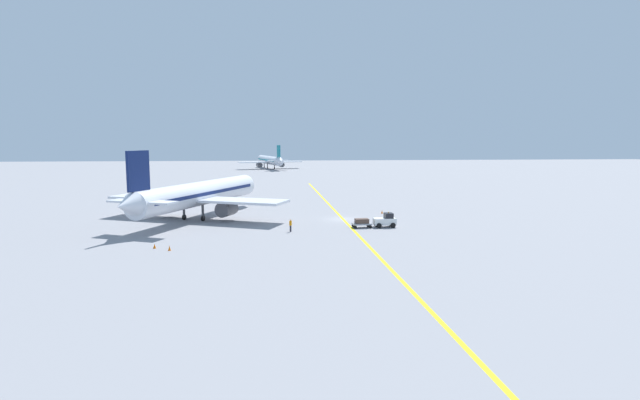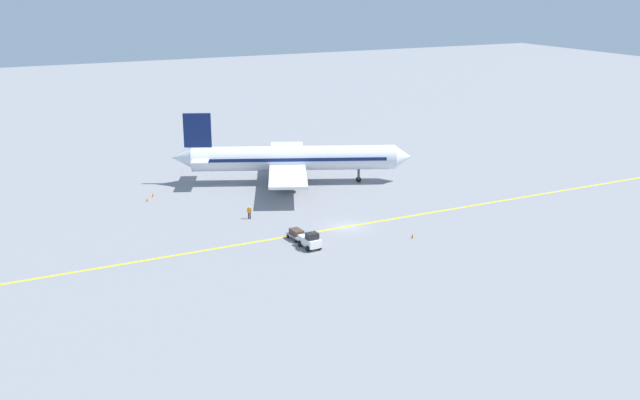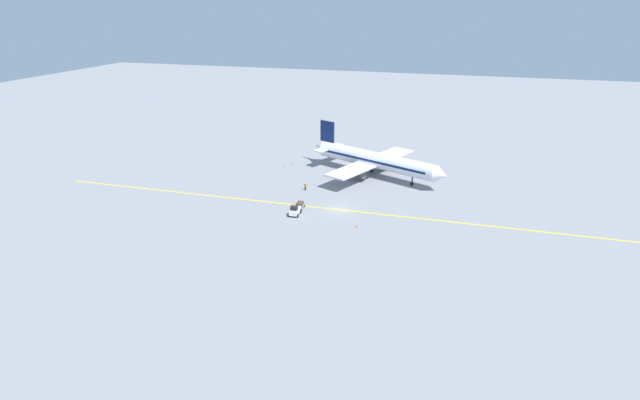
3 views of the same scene
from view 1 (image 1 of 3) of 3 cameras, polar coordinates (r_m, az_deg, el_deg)
ground_plane at (r=75.19m, az=2.64°, el=-2.20°), size 400.00×400.00×0.00m
apron_yellow_centreline at (r=75.19m, az=2.64°, el=-2.20°), size 2.23×119.99×0.01m
airplane_at_gate at (r=77.12m, az=-13.71°, el=0.62°), size 27.76×33.78×10.60m
airplane_distant_taxiing at (r=199.90m, az=-5.74°, el=4.52°), size 25.52×31.44×9.54m
baggage_tug_white at (r=68.88m, az=7.47°, el=-2.35°), size 3.08×1.89×2.11m
baggage_cart_trailing at (r=68.08m, az=4.80°, el=-2.55°), size 2.67×1.54×1.24m
ground_crew_worker at (r=64.97m, az=-3.39°, el=-2.86°), size 0.34×0.54×1.68m
traffic_cone_near_nose at (r=58.26m, az=-18.39°, el=-5.01°), size 0.32×0.32×0.55m
traffic_cone_mid_apron at (r=81.28m, az=7.10°, el=-1.35°), size 0.32×0.32×0.55m
traffic_cone_by_wingtip at (r=56.67m, az=-16.83°, el=-5.28°), size 0.32×0.32×0.55m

